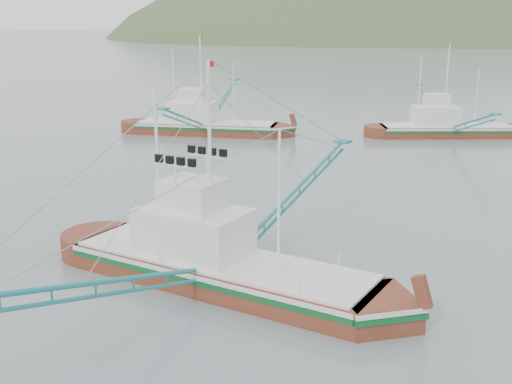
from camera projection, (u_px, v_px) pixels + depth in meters
The scene contains 5 objects.
ground at pixel (190, 276), 33.49m from camera, with size 1200.00×1200.00×0.00m, color slate.
main_boat at pixel (216, 251), 32.09m from camera, with size 16.68×29.71×12.04m.
bg_boat_left at pixel (205, 113), 73.91m from camera, with size 16.72×28.19×11.99m.
bg_boat_far at pixel (448, 116), 72.38m from camera, with size 20.18×24.33×11.04m.
headland_left at pixel (342, 39), 417.65m from camera, with size 448.00×308.00×210.00m, color #3A522A.
Camera 1 is at (20.72, -23.54, 13.01)m, focal length 45.00 mm.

